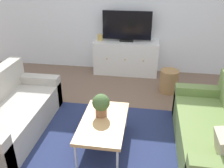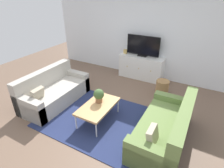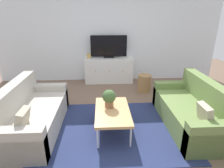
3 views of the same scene
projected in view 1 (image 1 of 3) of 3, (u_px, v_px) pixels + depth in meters
name	position (u px, v px, depth m)	size (l,w,h in m)	color
ground_plane	(108.00, 136.00, 3.51)	(10.00, 10.00, 0.00)	brown
wall_back	(128.00, 8.00, 5.17)	(6.40, 0.12, 2.70)	white
area_rug	(106.00, 143.00, 3.38)	(2.50, 1.90, 0.01)	navy
couch_left_side	(7.00, 115.00, 3.50)	(0.83, 1.76, 0.82)	#B2ADA3
couch_right_side	(219.00, 135.00, 3.10)	(0.83, 1.76, 0.82)	olive
coffee_table	(103.00, 123.00, 3.18)	(0.57, 1.00, 0.39)	tan
potted_plant	(101.00, 104.00, 3.21)	(0.23, 0.23, 0.31)	#936042
tv_console	(126.00, 58.00, 5.36)	(1.37, 0.47, 0.72)	white
flat_screen_tv	(127.00, 26.00, 5.08)	(1.01, 0.16, 0.63)	black
mantel_clock	(100.00, 37.00, 5.25)	(0.11, 0.07, 0.13)	tan
wicker_basket	(169.00, 81.00, 4.63)	(0.34, 0.34, 0.43)	#9E7547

